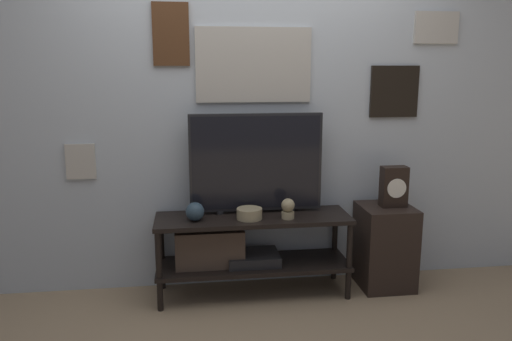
% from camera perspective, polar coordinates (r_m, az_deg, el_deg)
% --- Properties ---
extents(ground_plane, '(12.00, 12.00, 0.00)m').
position_cam_1_polar(ground_plane, '(3.45, 0.21, -15.54)').
color(ground_plane, '#997F60').
extents(wall_back, '(6.40, 0.08, 2.70)m').
position_cam_1_polar(wall_back, '(3.57, -0.81, 8.05)').
color(wall_back, '#B2BCC6').
rests_on(wall_back, ground_plane).
extents(media_console, '(1.35, 0.41, 0.57)m').
position_cam_1_polar(media_console, '(3.52, -2.24, -8.62)').
color(media_console, black).
rests_on(media_console, ground_plane).
extents(television, '(0.93, 0.05, 0.70)m').
position_cam_1_polar(television, '(3.47, 0.01, 0.90)').
color(television, black).
rests_on(television, media_console).
extents(vase_round_glass, '(0.13, 0.13, 0.13)m').
position_cam_1_polar(vase_round_glass, '(3.37, -6.99, -4.68)').
color(vase_round_glass, '#2D4251').
rests_on(vase_round_glass, media_console).
extents(vase_wide_bowl, '(0.17, 0.17, 0.07)m').
position_cam_1_polar(vase_wide_bowl, '(3.40, -0.76, -4.95)').
color(vase_wide_bowl, tan).
rests_on(vase_wide_bowl, media_console).
extents(decorative_bust, '(0.09, 0.09, 0.14)m').
position_cam_1_polar(decorative_bust, '(3.40, 3.67, -4.34)').
color(decorative_bust, tan).
rests_on(decorative_bust, media_console).
extents(side_table, '(0.37, 0.39, 0.60)m').
position_cam_1_polar(side_table, '(3.80, 14.50, -8.38)').
color(side_table, black).
rests_on(side_table, ground_plane).
extents(mantel_clock, '(0.18, 0.11, 0.29)m').
position_cam_1_polar(mantel_clock, '(3.69, 15.47, -1.79)').
color(mantel_clock, black).
rests_on(mantel_clock, side_table).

